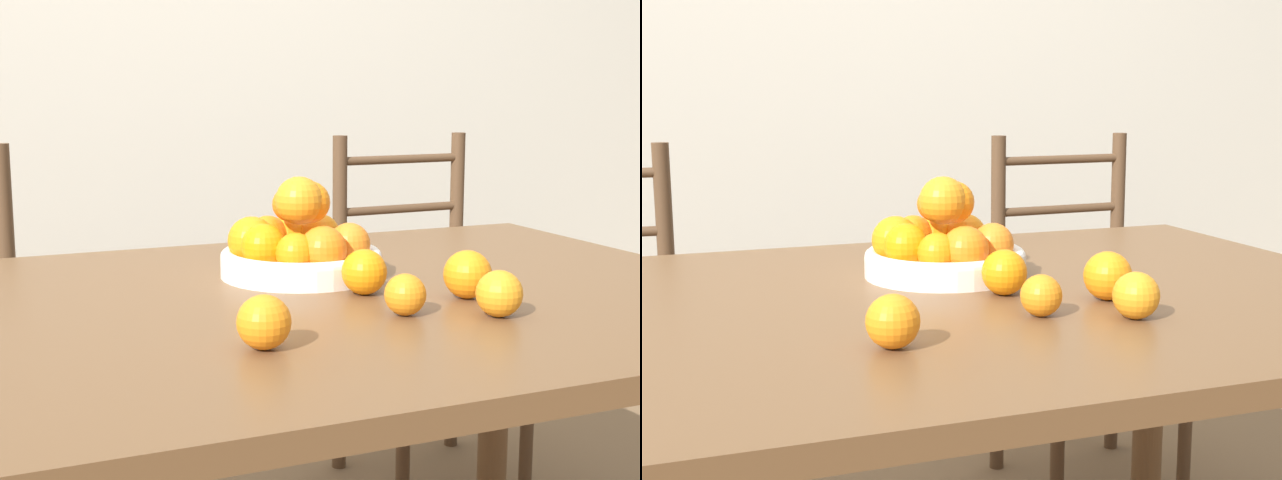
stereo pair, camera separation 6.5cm
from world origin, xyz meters
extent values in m
cube|color=beige|center=(0.00, 1.56, 1.30)|extent=(8.00, 0.06, 2.60)
cube|color=brown|center=(0.00, 0.00, 0.74)|extent=(1.50, 1.02, 0.03)
cylinder|color=brown|center=(0.67, 0.43, 0.36)|extent=(0.07, 0.07, 0.72)
cylinder|color=white|center=(0.07, 0.14, 0.77)|extent=(0.28, 0.28, 0.04)
torus|color=white|center=(0.07, 0.14, 0.79)|extent=(0.28, 0.28, 0.02)
sphere|color=orange|center=(0.16, 0.13, 0.81)|extent=(0.06, 0.06, 0.06)
sphere|color=orange|center=(0.13, 0.20, 0.81)|extent=(0.08, 0.08, 0.08)
sphere|color=orange|center=(0.08, 0.23, 0.81)|extent=(0.07, 0.07, 0.07)
sphere|color=orange|center=(0.04, 0.22, 0.81)|extent=(0.08, 0.08, 0.08)
sphere|color=orange|center=(-0.01, 0.16, 0.82)|extent=(0.08, 0.08, 0.08)
sphere|color=orange|center=(-0.01, 0.11, 0.82)|extent=(0.07, 0.07, 0.07)
sphere|color=orange|center=(0.03, 0.07, 0.81)|extent=(0.07, 0.07, 0.07)
sphere|color=orange|center=(0.08, 0.06, 0.81)|extent=(0.08, 0.08, 0.08)
sphere|color=orange|center=(0.14, 0.09, 0.81)|extent=(0.07, 0.07, 0.07)
sphere|color=orange|center=(0.09, 0.14, 0.88)|extent=(0.07, 0.07, 0.07)
sphere|color=orange|center=(0.07, 0.18, 0.88)|extent=(0.06, 0.06, 0.06)
sphere|color=orange|center=(0.07, 0.14, 0.89)|extent=(0.08, 0.08, 0.08)
sphere|color=orange|center=(-0.13, -0.25, 0.79)|extent=(0.07, 0.07, 0.07)
sphere|color=orange|center=(0.11, -0.03, 0.79)|extent=(0.07, 0.07, 0.07)
sphere|color=orange|center=(0.23, -0.23, 0.79)|extent=(0.07, 0.07, 0.07)
sphere|color=orange|center=(0.24, -0.11, 0.79)|extent=(0.07, 0.07, 0.07)
sphere|color=orange|center=(0.11, -0.17, 0.79)|extent=(0.06, 0.06, 0.06)
cylinder|color=#513823|center=(-0.36, 0.95, 0.47)|extent=(0.04, 0.04, 0.95)
cylinder|color=#513823|center=(0.52, 0.59, 0.22)|extent=(0.04, 0.04, 0.45)
cylinder|color=#513823|center=(0.90, 0.60, 0.22)|extent=(0.04, 0.04, 0.45)
cylinder|color=#513823|center=(0.51, 0.95, 0.47)|extent=(0.04, 0.04, 0.95)
cylinder|color=#513823|center=(0.89, 0.96, 0.47)|extent=(0.04, 0.04, 0.95)
cube|color=#513823|center=(0.70, 0.78, 0.46)|extent=(0.43, 0.41, 0.04)
cylinder|color=#513823|center=(0.70, 0.96, 0.60)|extent=(0.38, 0.04, 0.02)
cylinder|color=#513823|center=(0.70, 0.96, 0.74)|extent=(0.38, 0.04, 0.02)
cylinder|color=#513823|center=(0.70, 0.96, 0.88)|extent=(0.38, 0.04, 0.02)
camera|label=1|loc=(-0.48, -1.25, 1.08)|focal=50.00mm
camera|label=2|loc=(-0.42, -1.28, 1.08)|focal=50.00mm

